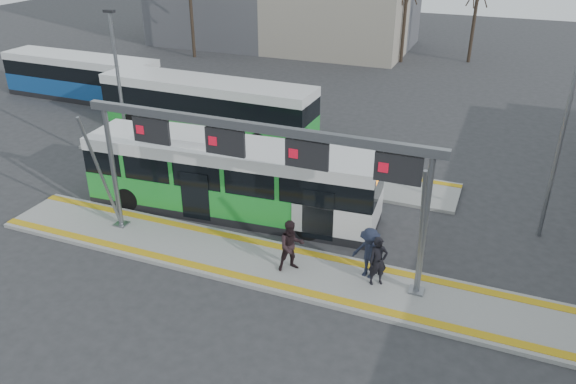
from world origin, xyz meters
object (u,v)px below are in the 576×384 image
(gantry, at_px, (255,153))
(passenger_b, at_px, (291,246))
(passenger_c, at_px, (369,253))
(passenger_a, at_px, (378,261))
(hero_bus, at_px, (230,178))

(gantry, bearing_deg, passenger_b, -11.68)
(gantry, xyz_separation_m, passenger_b, (1.45, -0.30, -3.18))
(passenger_c, bearing_deg, passenger_a, -22.70)
(hero_bus, xyz_separation_m, passenger_b, (4.08, -3.30, -0.45))
(gantry, bearing_deg, passenger_c, 4.19)
(gantry, height_order, passenger_c, gantry)
(passenger_b, distance_m, passenger_c, 2.71)
(hero_bus, distance_m, passenger_b, 5.27)
(gantry, relative_size, passenger_c, 6.86)
(hero_bus, relative_size, passenger_c, 6.64)
(passenger_a, distance_m, passenger_b, 3.05)
(passenger_a, bearing_deg, hero_bus, 124.91)
(gantry, distance_m, passenger_b, 3.51)
(gantry, bearing_deg, hero_bus, 131.30)
(passenger_a, bearing_deg, gantry, 147.76)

